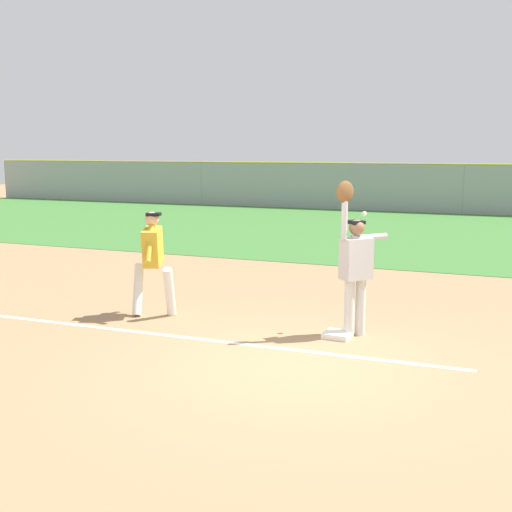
% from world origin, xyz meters
% --- Properties ---
extents(ground_plane, '(70.29, 70.29, 0.00)m').
position_xyz_m(ground_plane, '(0.00, 0.00, 0.00)').
color(ground_plane, '#A37A54').
extents(outfield_grass, '(49.29, 14.22, 0.01)m').
position_xyz_m(outfield_grass, '(0.00, 14.33, 0.01)').
color(outfield_grass, '#3D7533').
rests_on(outfield_grass, ground_plane).
extents(chalk_foul_line, '(12.00, 0.33, 0.01)m').
position_xyz_m(chalk_foul_line, '(-3.85, 0.58, 0.00)').
color(chalk_foul_line, white).
rests_on(chalk_foul_line, ground_plane).
extents(first_base, '(0.39, 0.39, 0.08)m').
position_xyz_m(first_base, '(0.15, 1.48, 0.04)').
color(first_base, white).
rests_on(first_base, ground_plane).
extents(fielder, '(0.66, 0.76, 2.28)m').
position_xyz_m(fielder, '(0.34, 1.64, 1.12)').
color(fielder, silver).
rests_on(fielder, ground_plane).
extents(runner, '(0.86, 0.82, 1.72)m').
position_xyz_m(runner, '(-2.98, 1.54, 1.00)').
color(runner, white).
rests_on(runner, ground_plane).
extents(baseball, '(0.07, 0.07, 0.07)m').
position_xyz_m(baseball, '(0.37, 2.04, 1.77)').
color(baseball, white).
extents(outfield_fence, '(49.37, 0.08, 2.11)m').
position_xyz_m(outfield_fence, '(0.00, 21.44, 1.06)').
color(outfield_fence, '#93999E').
rests_on(outfield_fence, ground_plane).
extents(parked_car_tan, '(4.44, 2.20, 1.25)m').
position_xyz_m(parked_car_tan, '(-4.36, 25.46, 0.67)').
color(parked_car_tan, tan).
rests_on(parked_car_tan, ground_plane).
extents(parked_car_blue, '(4.43, 2.17, 1.25)m').
position_xyz_m(parked_car_blue, '(1.17, 24.90, 0.67)').
color(parked_car_blue, '#23389E').
rests_on(parked_car_blue, ground_plane).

